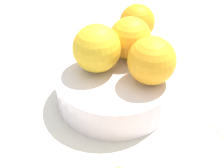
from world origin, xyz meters
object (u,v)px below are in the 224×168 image
(orange_in_bowl_1, at_px, (94,48))
(orange_in_bowl_2, at_px, (127,38))
(fruit_bowl, at_px, (112,87))
(orange_in_bowl_0, at_px, (149,61))
(orange_loose_0, at_px, (135,22))

(orange_in_bowl_1, bearing_deg, orange_in_bowl_2, 33.79)
(fruit_bowl, relative_size, orange_in_bowl_2, 2.70)
(orange_in_bowl_2, bearing_deg, orange_in_bowl_1, -146.21)
(fruit_bowl, relative_size, orange_in_bowl_1, 2.51)
(orange_in_bowl_1, height_order, orange_in_bowl_2, orange_in_bowl_1)
(fruit_bowl, relative_size, orange_in_bowl_0, 2.61)
(orange_in_bowl_1, relative_size, orange_loose_0, 1.01)
(orange_in_bowl_0, relative_size, orange_in_bowl_1, 0.96)
(fruit_bowl, height_order, orange_in_bowl_2, orange_in_bowl_2)
(orange_in_bowl_0, height_order, orange_loose_0, orange_in_bowl_0)
(orange_in_bowl_2, bearing_deg, orange_loose_0, 81.83)
(fruit_bowl, distance_m, orange_loose_0, 0.20)
(orange_in_bowl_0, xyz_separation_m, orange_loose_0, (-0.01, 0.21, -0.05))
(orange_in_bowl_1, distance_m, orange_loose_0, 0.20)
(orange_in_bowl_2, xyz_separation_m, orange_loose_0, (0.02, 0.15, -0.05))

